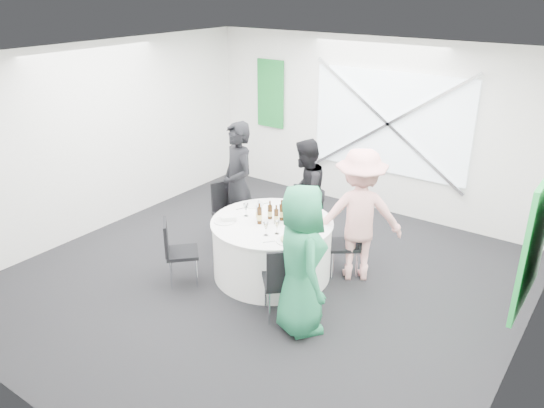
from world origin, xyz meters
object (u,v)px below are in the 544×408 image
Objects in this scene: chair_front_left at (176,247)px; green_water_bottle at (287,214)px; chair_front_right at (283,278)px; chair_back_left at (228,207)px; person_man_back at (305,192)px; person_man_back_left at (238,185)px; banquet_table at (272,248)px; clear_water_bottle at (259,213)px; chair_back at (302,210)px; person_woman_green at (301,260)px; chair_back_right at (350,239)px; person_woman_pink at (359,215)px.

chair_front_left is 2.84× the size of green_water_bottle.
green_water_bottle reaches higher than chair_front_right.
person_man_back is at bearing -35.26° from chair_back_left.
person_man_back_left is 5.98× the size of green_water_bottle.
person_man_back reaches higher than banquet_table.
chair_front_left is at bearing -136.66° from green_water_bottle.
green_water_bottle reaches higher than clear_water_bottle.
chair_back is 2.92× the size of clear_water_bottle.
chair_front_left is at bearing -148.26° from chair_back_left.
chair_back_left is (-1.10, 0.42, 0.15)m from banquet_table.
banquet_table is 1.00× the size of person_man_back.
chair_front_right is 0.38m from person_woman_green.
person_woman_green is 5.97× the size of clear_water_bottle.
chair_front_right is 3.06× the size of green_water_bottle.
person_woman_green is (0.23, -0.01, 0.30)m from chair_front_right.
person_woman_green is (1.78, 0.11, 0.34)m from chair_front_left.
chair_back_right is 0.47× the size of person_man_back_left.
person_man_back_left is (-1.73, -0.14, 0.42)m from chair_back_right.
chair_back_right is at bearing 39.10° from green_water_bottle.
chair_back is at bearing -33.39° from chair_back_left.
banquet_table is at bearing -90.00° from chair_back.
person_woman_green is at bearing -132.18° from chair_front_left.
person_man_back reaches higher than chair_back_right.
clear_water_bottle is at bearing -8.28° from person_man_back.
person_man_back is (-0.17, 1.04, 0.40)m from banquet_table.
person_man_back reaches higher than chair_front_left.
chair_front_right is at bearing 36.34° from person_woman_green.
person_man_back is at bearing 64.15° from person_man_back_left.
chair_back_left is at bearing 152.28° from clear_water_bottle.
chair_front_right reaches higher than chair_front_left.
banquet_table is at bearing -0.00° from person_woman_pink.
person_woman_green is (0.01, -1.36, -0.02)m from person_woman_pink.
person_man_back reaches higher than chair_back_left.
chair_back_left is 1.05× the size of chair_front_left.
person_woman_green is 1.14m from green_water_bottle.
person_man_back is at bearing 90.89° from clear_water_bottle.
chair_back_left is at bearing -121.47° from chair_back_right.
banquet_table is 1.88× the size of chair_back.
person_woman_green reaches higher than banquet_table.
clear_water_bottle is (-1.08, 0.69, 0.02)m from person_woman_green.
clear_water_bottle is (0.02, -1.12, 0.09)m from person_man_back.
chair_back_left is 0.53× the size of person_woman_green.
chair_back is 0.30m from person_man_back.
person_woman_pink is at bearing -63.99° from chair_back_left.
green_water_bottle is (1.02, 0.97, 0.38)m from chair_front_left.
chair_front_left reaches higher than chair_back_right.
chair_front_left is 2.33m from person_woman_pink.
person_woman_pink reaches higher than banquet_table.
person_man_back reaches higher than green_water_bottle.
chair_back_left reaches higher than chair_front_left.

